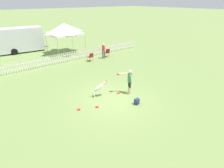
{
  "coord_description": "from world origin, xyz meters",
  "views": [
    {
      "loc": [
        -5.9,
        -7.28,
        5.57
      ],
      "look_at": [
        0.21,
        0.43,
        0.78
      ],
      "focal_mm": 28.0,
      "sensor_mm": 36.0,
      "label": 1
    }
  ],
  "objects_px": {
    "folding_chair_blue_left": "(107,52)",
    "canopy_tent_secondary": "(64,29)",
    "handler_person": "(129,79)",
    "frisbee_near_dog": "(97,107)",
    "frisbee_midfield": "(118,93)",
    "backpack_on_grass": "(137,101)",
    "frisbee_near_handler": "(79,110)",
    "spectator_standing": "(103,50)",
    "equipment_trailer": "(18,40)",
    "leaping_dog": "(99,87)",
    "folding_chair_center": "(91,56)"
  },
  "relations": [
    {
      "from": "folding_chair_blue_left",
      "to": "canopy_tent_secondary",
      "type": "distance_m",
      "value": 5.34
    },
    {
      "from": "handler_person",
      "to": "frisbee_near_dog",
      "type": "relative_size",
      "value": 7.75
    },
    {
      "from": "frisbee_midfield",
      "to": "backpack_on_grass",
      "type": "height_order",
      "value": "backpack_on_grass"
    },
    {
      "from": "frisbee_near_handler",
      "to": "spectator_standing",
      "type": "bearing_deg",
      "value": 45.68
    },
    {
      "from": "backpack_on_grass",
      "to": "equipment_trailer",
      "type": "xyz_separation_m",
      "value": [
        -2.53,
        16.54,
        1.25
      ]
    },
    {
      "from": "folding_chair_blue_left",
      "to": "handler_person",
      "type": "bearing_deg",
      "value": 78.65
    },
    {
      "from": "backpack_on_grass",
      "to": "folding_chair_blue_left",
      "type": "distance_m",
      "value": 9.49
    },
    {
      "from": "leaping_dog",
      "to": "frisbee_near_dog",
      "type": "xyz_separation_m",
      "value": [
        -0.83,
        -0.96,
        -0.62
      ]
    },
    {
      "from": "spectator_standing",
      "to": "canopy_tent_secondary",
      "type": "bearing_deg",
      "value": -56.68
    },
    {
      "from": "equipment_trailer",
      "to": "frisbee_near_dog",
      "type": "bearing_deg",
      "value": -81.91
    },
    {
      "from": "frisbee_near_handler",
      "to": "handler_person",
      "type": "bearing_deg",
      "value": -5.28
    },
    {
      "from": "frisbee_near_dog",
      "to": "frisbee_midfield",
      "type": "height_order",
      "value": "same"
    },
    {
      "from": "frisbee_near_dog",
      "to": "frisbee_midfield",
      "type": "relative_size",
      "value": 1.0
    },
    {
      "from": "leaping_dog",
      "to": "frisbee_midfield",
      "type": "relative_size",
      "value": 5.04
    },
    {
      "from": "frisbee_near_handler",
      "to": "canopy_tent_secondary",
      "type": "relative_size",
      "value": 0.06
    },
    {
      "from": "frisbee_near_handler",
      "to": "backpack_on_grass",
      "type": "relative_size",
      "value": 0.59
    },
    {
      "from": "canopy_tent_secondary",
      "to": "leaping_dog",
      "type": "bearing_deg",
      "value": -104.43
    },
    {
      "from": "folding_chair_center",
      "to": "spectator_standing",
      "type": "xyz_separation_m",
      "value": [
        1.55,
        -0.04,
        0.43
      ]
    },
    {
      "from": "handler_person",
      "to": "frisbee_near_dog",
      "type": "distance_m",
      "value": 2.76
    },
    {
      "from": "leaping_dog",
      "to": "folding_chair_blue_left",
      "type": "bearing_deg",
      "value": 166.19
    },
    {
      "from": "leaping_dog",
      "to": "folding_chair_center",
      "type": "height_order",
      "value": "leaping_dog"
    },
    {
      "from": "handler_person",
      "to": "folding_chair_blue_left",
      "type": "relative_size",
      "value": 1.79
    },
    {
      "from": "leaping_dog",
      "to": "frisbee_midfield",
      "type": "height_order",
      "value": "leaping_dog"
    },
    {
      "from": "frisbee_midfield",
      "to": "spectator_standing",
      "type": "distance_m",
      "value": 7.71
    },
    {
      "from": "leaping_dog",
      "to": "frisbee_near_handler",
      "type": "height_order",
      "value": "leaping_dog"
    },
    {
      "from": "folding_chair_blue_left",
      "to": "spectator_standing",
      "type": "xyz_separation_m",
      "value": [
        -0.58,
        -0.1,
        0.38
      ]
    },
    {
      "from": "folding_chair_blue_left",
      "to": "frisbee_midfield",
      "type": "bearing_deg",
      "value": 73.82
    },
    {
      "from": "backpack_on_grass",
      "to": "equipment_trailer",
      "type": "height_order",
      "value": "equipment_trailer"
    },
    {
      "from": "folding_chair_blue_left",
      "to": "equipment_trailer",
      "type": "distance_m",
      "value": 10.56
    },
    {
      "from": "frisbee_midfield",
      "to": "equipment_trailer",
      "type": "height_order",
      "value": "equipment_trailer"
    },
    {
      "from": "backpack_on_grass",
      "to": "equipment_trailer",
      "type": "relative_size",
      "value": 0.06
    },
    {
      "from": "folding_chair_blue_left",
      "to": "canopy_tent_secondary",
      "type": "bearing_deg",
      "value": -40.04
    },
    {
      "from": "frisbee_near_dog",
      "to": "backpack_on_grass",
      "type": "distance_m",
      "value": 2.34
    },
    {
      "from": "frisbee_near_handler",
      "to": "canopy_tent_secondary",
      "type": "bearing_deg",
      "value": 67.82
    },
    {
      "from": "frisbee_near_dog",
      "to": "folding_chair_blue_left",
      "type": "bearing_deg",
      "value": 49.42
    },
    {
      "from": "leaping_dog",
      "to": "equipment_trailer",
      "type": "height_order",
      "value": "equipment_trailer"
    },
    {
      "from": "folding_chair_center",
      "to": "handler_person",
      "type": "bearing_deg",
      "value": 66.68
    },
    {
      "from": "folding_chair_center",
      "to": "folding_chair_blue_left",
      "type": "bearing_deg",
      "value": 170.72
    },
    {
      "from": "leaping_dog",
      "to": "folding_chair_blue_left",
      "type": "relative_size",
      "value": 1.16
    },
    {
      "from": "frisbee_midfield",
      "to": "backpack_on_grass",
      "type": "bearing_deg",
      "value": -89.39
    },
    {
      "from": "frisbee_near_handler",
      "to": "frisbee_near_dog",
      "type": "relative_size",
      "value": 1.0
    },
    {
      "from": "folding_chair_blue_left",
      "to": "frisbee_near_handler",
      "type": "bearing_deg",
      "value": 59.48
    },
    {
      "from": "folding_chair_blue_left",
      "to": "canopy_tent_secondary",
      "type": "relative_size",
      "value": 0.28
    },
    {
      "from": "frisbee_midfield",
      "to": "folding_chair_center",
      "type": "height_order",
      "value": "folding_chair_center"
    },
    {
      "from": "leaping_dog",
      "to": "backpack_on_grass",
      "type": "distance_m",
      "value": 2.48
    },
    {
      "from": "spectator_standing",
      "to": "frisbee_midfield",
      "type": "bearing_deg",
      "value": 67.03
    },
    {
      "from": "frisbee_midfield",
      "to": "spectator_standing",
      "type": "bearing_deg",
      "value": 61.32
    },
    {
      "from": "backpack_on_grass",
      "to": "folding_chair_center",
      "type": "height_order",
      "value": "folding_chair_center"
    },
    {
      "from": "folding_chair_center",
      "to": "leaping_dog",
      "type": "bearing_deg",
      "value": 51.36
    },
    {
      "from": "frisbee_midfield",
      "to": "equipment_trailer",
      "type": "bearing_deg",
      "value": 99.56
    }
  ]
}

